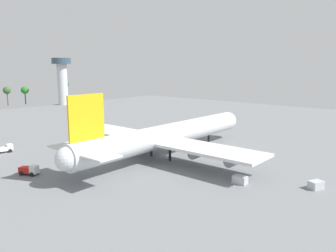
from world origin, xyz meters
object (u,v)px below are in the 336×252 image
catering_truck (4,149)px  cargo_container_aft (240,180)px  cargo_airplane (167,136)px  control_tower (62,77)px  maintenance_van (29,170)px  safety_cone_nose (220,136)px  cargo_container_fore (316,185)px

catering_truck → cargo_container_aft: catering_truck is taller
cargo_container_aft → cargo_airplane: bearing=76.4°
cargo_airplane → control_tower: 142.28m
cargo_airplane → catering_truck: bearing=125.6°
maintenance_van → catering_truck: bearing=78.3°
cargo_airplane → cargo_container_aft: 27.31m
safety_cone_nose → catering_truck: bearing=148.5°
cargo_airplane → cargo_container_fore: (1.07, -39.43, -5.06)m
cargo_container_aft → safety_cone_nose: cargo_container_aft is taller
maintenance_van → cargo_container_fore: 62.98m
catering_truck → control_tower: bearing=50.1°
safety_cone_nose → control_tower: 132.66m
cargo_container_fore → catering_truck: bearing=110.2°
cargo_airplane → safety_cone_nose: size_ratio=109.32×
catering_truck → cargo_container_aft: (21.42, -64.78, -0.28)m
safety_cone_nose → cargo_container_aft: bearing=-143.0°
cargo_container_fore → safety_cone_nose: (30.38, 41.79, -0.52)m
cargo_container_aft → control_tower: bearing=70.3°
maintenance_van → cargo_container_aft: size_ratio=1.58×
catering_truck → cargo_container_fore: (28.79, -78.12, -0.30)m
maintenance_van → safety_cone_nose: bearing=-9.9°
cargo_container_fore → cargo_container_aft: bearing=118.9°
cargo_container_aft → control_tower: control_tower is taller
control_tower → catering_truck: bearing=-129.9°
cargo_airplane → maintenance_van: cargo_airplane is taller
maintenance_van → cargo_container_fore: maintenance_van is taller
cargo_airplane → safety_cone_nose: cargo_airplane is taller
cargo_airplane → control_tower: (50.56, 132.43, 12.20)m
cargo_airplane → safety_cone_nose: bearing=4.3°
catering_truck → cargo_container_fore: 83.26m
cargo_airplane → maintenance_van: (-32.92, 13.60, -4.69)m
control_tower → cargo_airplane: bearing=-110.9°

